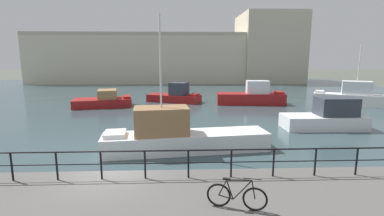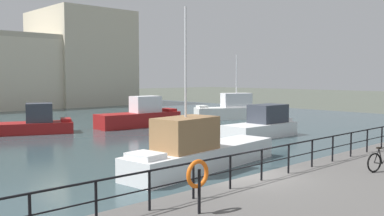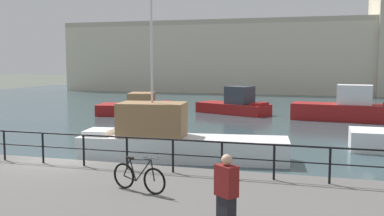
# 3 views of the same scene
# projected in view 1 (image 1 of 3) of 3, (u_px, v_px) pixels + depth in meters

# --- Properties ---
(ground_plane) EXTENTS (240.00, 240.00, 0.00)m
(ground_plane) POSITION_uv_depth(u_px,v_px,m) (113.00, 195.00, 11.15)
(ground_plane) COLOR #4C5147
(water_basin) EXTENTS (80.00, 60.00, 0.01)m
(water_basin) POSITION_uv_depth(u_px,v_px,m) (162.00, 95.00, 40.84)
(water_basin) COLOR #33474C
(water_basin) RESTS_ON ground_plane
(harbor_building) EXTENTS (57.15, 14.31, 14.69)m
(harbor_building) POSITION_uv_depth(u_px,v_px,m) (195.00, 57.00, 62.44)
(harbor_building) COLOR beige
(harbor_building) RESTS_ON ground_plane
(moored_small_launch) EXTENTS (7.86, 3.01, 2.73)m
(moored_small_launch) POSITION_uv_depth(u_px,v_px,m) (252.00, 96.00, 32.55)
(moored_small_launch) COLOR maroon
(moored_small_launch) RESTS_ON water_basin
(moored_harbor_tender) EXTENTS (6.61, 4.09, 1.87)m
(moored_harbor_tender) POSITION_uv_depth(u_px,v_px,m) (104.00, 101.00, 30.95)
(moored_harbor_tender) COLOR maroon
(moored_harbor_tender) RESTS_ON water_basin
(moored_cabin_cruiser) EXTENTS (9.71, 3.23, 7.67)m
(moored_cabin_cruiser) POSITION_uv_depth(u_px,v_px,m) (179.00, 136.00, 16.16)
(moored_cabin_cruiser) COLOR white
(moored_cabin_cruiser) RESTS_ON water_basin
(moored_red_daysailer) EXTENTS (6.81, 4.72, 2.39)m
(moored_red_daysailer) POSITION_uv_depth(u_px,v_px,m) (176.00, 95.00, 34.14)
(moored_red_daysailer) COLOR maroon
(moored_red_daysailer) RESTS_ON water_basin
(moored_blue_motorboat) EXTENTS (7.69, 5.47, 6.79)m
(moored_blue_motorboat) POSITION_uv_depth(u_px,v_px,m) (351.00, 96.00, 31.85)
(moored_blue_motorboat) COLOR white
(moored_blue_motorboat) RESTS_ON water_basin
(moored_white_yacht) EXTENTS (6.08, 2.47, 2.39)m
(moored_white_yacht) POSITION_uv_depth(u_px,v_px,m) (327.00, 117.00, 21.36)
(moored_white_yacht) COLOR white
(moored_white_yacht) RESTS_ON water_basin
(quay_railing) EXTENTS (23.73, 0.07, 1.08)m
(quay_railing) POSITION_uv_depth(u_px,v_px,m) (79.00, 160.00, 10.06)
(quay_railing) COLOR black
(quay_railing) RESTS_ON quay_promenade
(parked_bicycle) EXTENTS (1.72, 0.55, 0.98)m
(parked_bicycle) POSITION_uv_depth(u_px,v_px,m) (236.00, 196.00, 8.17)
(parked_bicycle) COLOR black
(parked_bicycle) RESTS_ON quay_promenade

